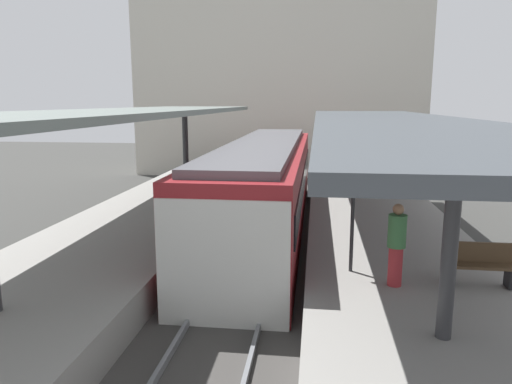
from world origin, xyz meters
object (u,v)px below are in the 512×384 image
Objects in this scene: commuter_train at (264,186)px; passenger_near_bench at (396,244)px; platform_sign at (353,198)px; platform_bench at (480,263)px.

passenger_near_bench is at bearing -63.93° from commuter_train.
passenger_near_bench is (3.38, -6.91, 0.14)m from commuter_train.
passenger_near_bench is (0.82, -0.72, -0.75)m from platform_sign.
platform_bench is (5.06, -6.68, -0.26)m from commuter_train.
platform_bench is 2.79m from platform_sign.
platform_bench is at bearing 7.86° from passenger_near_bench.
platform_sign is at bearing 138.50° from passenger_near_bench.
commuter_train reaches higher than platform_bench.
platform_sign is (-2.49, 0.49, 1.16)m from platform_bench.
platform_sign is 1.32m from passenger_near_bench.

